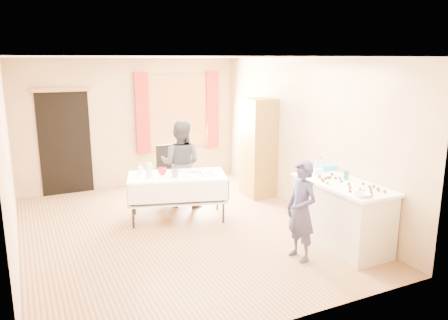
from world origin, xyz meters
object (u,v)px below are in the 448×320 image
counter (341,214)px  girl (301,211)px  chair (171,184)px  cabinet (258,148)px  party_table (177,193)px  woman (181,164)px

counter → girl: 0.82m
chair → cabinet: bearing=-18.5°
party_table → girl: girl is taller
chair → girl: size_ratio=0.77×
party_table → chair: size_ratio=1.70×
cabinet → chair: 1.78m
cabinet → counter: 2.57m
cabinet → woman: size_ratio=1.21×
chair → woman: (0.06, -0.38, 0.46)m
party_table → counter: bearing=-32.7°
counter → girl: girl is taller
party_table → woman: woman is taller
cabinet → woman: cabinet is taller
counter → woman: (-1.44, 2.58, 0.32)m
counter → woman: size_ratio=0.98×
party_table → woman: size_ratio=1.13×
party_table → chair: 1.02m
cabinet → party_table: 1.97m
cabinet → chair: (-1.60, 0.44, -0.63)m
cabinet → girl: 2.81m
girl → chair: bearing=-173.0°
woman → party_table: bearing=99.8°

